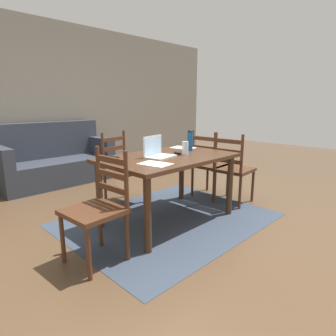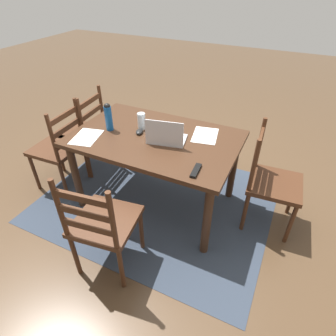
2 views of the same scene
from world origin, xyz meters
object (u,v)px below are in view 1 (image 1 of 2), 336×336
object	(u,v)px
chair_far_head	(123,169)
chair_right_near	(233,169)
computer_mouse	(178,153)
chair_left_near	(98,209)
water_bottle	(190,140)
dining_table	(168,164)
couch	(55,162)
tv_remote	(113,157)
laptop	(157,152)
chair_right_far	(210,165)
drinking_glass	(185,148)

from	to	relation	value
chair_far_head	chair_right_near	xyz separation A→B (m)	(1.02, -1.03, 0.00)
chair_right_near	computer_mouse	bearing A→B (deg)	167.15
chair_right_near	chair_left_near	bearing A→B (deg)	179.83
chair_left_near	water_bottle	world-z (taller)	water_bottle
dining_table	couch	bearing A→B (deg)	94.80
couch	tv_remote	bearing A→B (deg)	-97.88
dining_table	laptop	xyz separation A→B (m)	(-0.13, 0.04, 0.15)
couch	chair_far_head	bearing A→B (deg)	-82.97
dining_table	chair_right_far	world-z (taller)	chair_right_far
computer_mouse	chair_left_near	bearing A→B (deg)	172.66
chair_far_head	laptop	bearing A→B (deg)	-98.65
chair_right_near	couch	world-z (taller)	couch
chair_left_near	tv_remote	bearing A→B (deg)	44.96
couch	computer_mouse	distance (m)	2.54
tv_remote	chair_far_head	bearing A→B (deg)	41.34
chair_right_far	chair_right_near	world-z (taller)	same
dining_table	chair_far_head	size ratio (longest dim) A/B	1.54
dining_table	chair_far_head	distance (m)	0.86
computer_mouse	drinking_glass	bearing A→B (deg)	-89.99
dining_table	chair_left_near	world-z (taller)	chair_left_near
couch	tv_remote	size ratio (longest dim) A/B	10.59
couch	computer_mouse	world-z (taller)	couch
couch	water_bottle	bearing A→B (deg)	-75.12
chair_far_head	couch	distance (m)	1.66
chair_far_head	computer_mouse	bearing A→B (deg)	-78.99
chair_far_head	couch	xyz separation A→B (m)	(-0.20, 1.65, -0.11)
chair_far_head	couch	size ratio (longest dim) A/B	0.53
drinking_glass	tv_remote	world-z (taller)	drinking_glass
chair_right_far	tv_remote	xyz separation A→B (m)	(-1.53, 0.14, 0.30)
laptop	computer_mouse	world-z (taller)	laptop
chair_far_head	computer_mouse	world-z (taller)	chair_far_head
chair_right_near	drinking_glass	bearing A→B (deg)	172.72
drinking_glass	computer_mouse	world-z (taller)	drinking_glass
chair_far_head	chair_right_near	bearing A→B (deg)	-45.20
chair_right_far	couch	distance (m)	2.61
laptop	computer_mouse	xyz separation A→B (m)	(0.28, -0.04, -0.04)
chair_right_near	chair_far_head	bearing A→B (deg)	134.80
chair_far_head	chair_right_far	distance (m)	1.22
dining_table	chair_right_near	world-z (taller)	chair_right_near
computer_mouse	tv_remote	world-z (taller)	computer_mouse
water_bottle	chair_left_near	bearing A→B (deg)	-170.39
chair_right_near	tv_remote	xyz separation A→B (m)	(-1.53, 0.52, 0.30)
chair_right_far	couch	xyz separation A→B (m)	(-1.23, 2.30, -0.11)
chair_left_near	drinking_glass	distance (m)	1.26
chair_left_near	computer_mouse	xyz separation A→B (m)	(1.18, 0.19, 0.30)
chair_right_far	computer_mouse	size ratio (longest dim) A/B	9.50
drinking_glass	dining_table	bearing A→B (deg)	155.23
tv_remote	computer_mouse	bearing A→B (deg)	-30.13
water_bottle	computer_mouse	size ratio (longest dim) A/B	2.56
laptop	chair_right_far	bearing A→B (deg)	7.13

